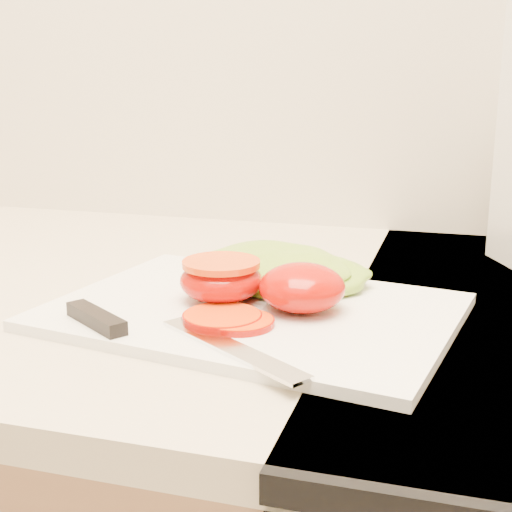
# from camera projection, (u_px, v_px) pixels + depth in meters

# --- Properties ---
(cutting_board) EXTENTS (0.39, 0.31, 0.01)m
(cutting_board) POSITION_uv_depth(u_px,v_px,m) (253.00, 312.00, 0.65)
(cutting_board) COLOR white
(cutting_board) RESTS_ON counter
(tomato_half_dome) EXTENTS (0.08, 0.08, 0.04)m
(tomato_half_dome) POSITION_uv_depth(u_px,v_px,m) (302.00, 287.00, 0.63)
(tomato_half_dome) COLOR #B30C02
(tomato_half_dome) RESTS_ON cutting_board
(tomato_half_cut) EXTENTS (0.08, 0.08, 0.04)m
(tomato_half_cut) POSITION_uv_depth(u_px,v_px,m) (221.00, 279.00, 0.66)
(tomato_half_cut) COLOR #B30C02
(tomato_half_cut) RESTS_ON cutting_board
(tomato_slice_0) EXTENTS (0.07, 0.07, 0.01)m
(tomato_slice_0) POSITION_uv_depth(u_px,v_px,m) (222.00, 318.00, 0.61)
(tomato_slice_0) COLOR #E44A0C
(tomato_slice_0) RESTS_ON cutting_board
(tomato_slice_1) EXTENTS (0.06, 0.06, 0.01)m
(tomato_slice_1) POSITION_uv_depth(u_px,v_px,m) (239.00, 322.00, 0.60)
(tomato_slice_1) COLOR #E44A0C
(tomato_slice_1) RESTS_ON cutting_board
(lettuce_leaf_0) EXTENTS (0.19, 0.16, 0.03)m
(lettuce_leaf_0) POSITION_uv_depth(u_px,v_px,m) (272.00, 269.00, 0.72)
(lettuce_leaf_0) COLOR #8AAF2E
(lettuce_leaf_0) RESTS_ON cutting_board
(lettuce_leaf_1) EXTENTS (0.12, 0.10, 0.02)m
(lettuce_leaf_1) POSITION_uv_depth(u_px,v_px,m) (315.00, 276.00, 0.70)
(lettuce_leaf_1) COLOR #8AAF2E
(lettuce_leaf_1) RESTS_ON cutting_board
(knife) EXTENTS (0.24, 0.11, 0.01)m
(knife) POSITION_uv_depth(u_px,v_px,m) (146.00, 329.00, 0.58)
(knife) COLOR silver
(knife) RESTS_ON cutting_board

